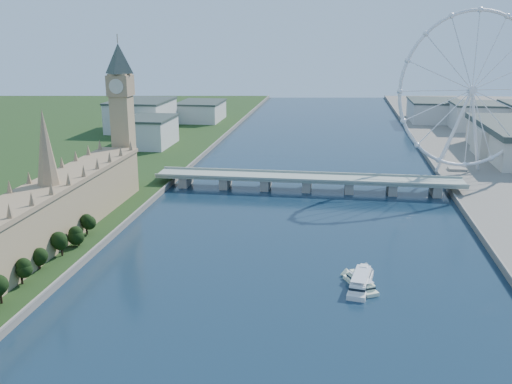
# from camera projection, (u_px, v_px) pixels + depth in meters

# --- Properties ---
(parliament_range) EXTENTS (24.00, 200.00, 70.00)m
(parliament_range) POSITION_uv_depth(u_px,v_px,m) (52.00, 211.00, 301.62)
(parliament_range) COLOR tan
(parliament_range) RESTS_ON ground
(big_ben) EXTENTS (20.02, 20.02, 110.00)m
(big_ben) POSITION_uv_depth(u_px,v_px,m) (121.00, 98.00, 391.61)
(big_ben) COLOR tan
(big_ben) RESTS_ON ground
(westminster_bridge) EXTENTS (220.00, 22.00, 9.50)m
(westminster_bridge) POSITION_uv_depth(u_px,v_px,m) (307.00, 181.00, 411.19)
(westminster_bridge) COLOR gray
(westminster_bridge) RESTS_ON ground
(london_eye) EXTENTS (113.60, 39.12, 124.30)m
(london_eye) POSITION_uv_depth(u_px,v_px,m) (472.00, 91.00, 430.84)
(london_eye) COLOR silver
(london_eye) RESTS_ON ground
(county_hall) EXTENTS (54.00, 144.00, 35.00)m
(county_hall) POSITION_uv_depth(u_px,v_px,m) (510.00, 159.00, 512.91)
(county_hall) COLOR beige
(county_hall) RESTS_ON ground
(city_skyline) EXTENTS (505.00, 280.00, 32.00)m
(city_skyline) POSITION_uv_depth(u_px,v_px,m) (355.00, 117.00, 650.94)
(city_skyline) COLOR beige
(city_skyline) RESTS_ON ground
(tour_boat_near) EXTENTS (17.31, 25.20, 5.51)m
(tour_boat_near) POSITION_uv_depth(u_px,v_px,m) (360.00, 287.00, 254.83)
(tour_boat_near) COLOR #EAF5CC
(tour_boat_near) RESTS_ON ground
(tour_boat_far) EXTENTS (13.83, 33.34, 7.18)m
(tour_boat_far) POSITION_uv_depth(u_px,v_px,m) (360.00, 287.00, 254.37)
(tour_boat_far) COLOR silver
(tour_boat_far) RESTS_ON ground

